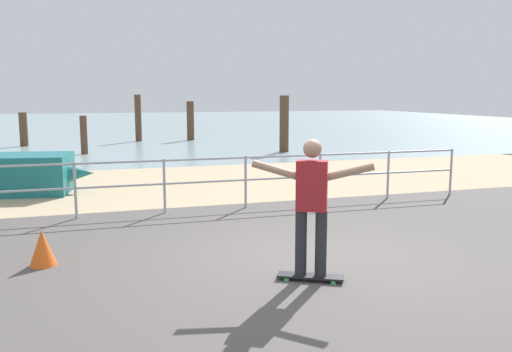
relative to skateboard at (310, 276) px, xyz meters
The scene contains 12 objects.
ground_plane 0.44m from the skateboard, 42.76° to the right, with size 24.00×10.00×0.04m, color #514C49.
beach_strip 7.71m from the skateboard, 87.61° to the left, with size 24.00×6.00×0.04m, color tan.
sea_surface 35.70m from the skateboard, 89.48° to the left, with size 72.00×50.00×0.04m, color #849EA3.
railing_fence 4.50m from the skateboard, 104.94° to the left, with size 12.83×0.05×1.05m.
skateboard is the anchor object (origin of this frame).
skateboarder 0.95m from the skateboard, ahead, with size 1.31×0.77×1.65m.
groyne_post_0 20.09m from the skateboard, 104.64° to the left, with size 0.34×0.34×1.47m, color #513826.
groyne_post_1 15.62m from the skateboard, 99.57° to the left, with size 0.26×0.26×1.46m, color #513826.
groyne_post_2 20.54m from the skateboard, 90.32° to the left, with size 0.30×0.30×2.23m, color #513826.
groyne_post_3 20.50m from the skateboard, 83.36° to the left, with size 0.35×0.35×1.90m, color #513826.
groyne_post_4 14.79m from the skateboard, 70.82° to the left, with size 0.36×0.36×2.20m, color #513826.
traffic_cone 3.52m from the skateboard, 153.06° to the left, with size 0.36×0.36×0.50m, color #E55919.
Camera 1 is at (-2.84, -6.50, 2.26)m, focal length 37.94 mm.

